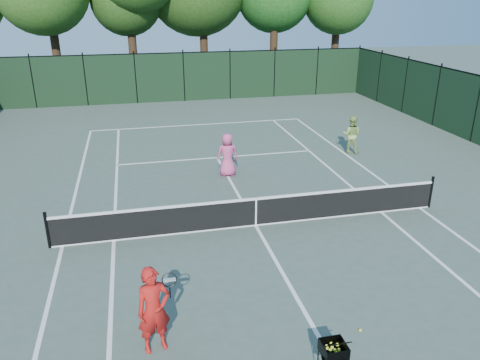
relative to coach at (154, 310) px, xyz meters
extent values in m
plane|color=#455449|center=(3.21, 4.59, -0.90)|extent=(90.00, 90.00, 0.00)
cube|color=white|center=(-2.28, 4.59, -0.89)|extent=(0.10, 23.77, 0.01)
cube|color=white|center=(8.69, 4.59, -0.89)|extent=(0.10, 23.77, 0.01)
cube|color=white|center=(-0.91, 4.59, -0.89)|extent=(0.10, 23.77, 0.01)
cube|color=white|center=(7.32, 4.59, -0.89)|extent=(0.10, 23.77, 0.01)
cube|color=white|center=(3.21, 16.47, -0.89)|extent=(10.97, 0.10, 0.01)
cube|color=white|center=(3.21, 10.99, -0.89)|extent=(8.23, 0.10, 0.01)
cube|color=white|center=(3.21, 4.59, -0.89)|extent=(0.10, 12.80, 0.01)
cube|color=black|center=(3.21, 4.59, -0.44)|extent=(11.60, 0.03, 0.85)
cube|color=white|center=(3.21, 4.59, -0.02)|extent=(11.60, 0.05, 0.07)
cube|color=white|center=(3.21, 4.59, -0.88)|extent=(11.60, 0.05, 0.04)
cube|color=white|center=(3.21, 4.59, -0.44)|extent=(0.05, 0.04, 0.91)
cylinder|color=black|center=(-2.59, 4.59, -0.37)|extent=(0.09, 0.09, 1.06)
cylinder|color=black|center=(9.01, 4.59, -0.37)|extent=(0.09, 0.09, 1.06)
cube|color=black|center=(3.21, 22.59, 0.60)|extent=(24.00, 0.05, 3.00)
cylinder|color=black|center=(-4.79, 26.59, 1.50)|extent=(0.56, 0.56, 4.80)
cylinder|color=black|center=(0.21, 26.39, 1.25)|extent=(0.56, 0.56, 4.30)
cylinder|color=black|center=(5.21, 26.89, 1.60)|extent=(0.56, 0.56, 5.00)
cylinder|color=black|center=(10.21, 26.19, 1.40)|extent=(0.56, 0.56, 4.60)
cylinder|color=black|center=(15.21, 26.69, 1.30)|extent=(0.56, 0.56, 4.40)
imported|color=red|center=(0.00, 0.00, 0.00)|extent=(0.74, 0.58, 1.79)
cylinder|color=black|center=(0.35, 0.45, 0.05)|extent=(0.03, 0.03, 0.30)
torus|color=black|center=(0.35, 0.45, 0.32)|extent=(0.30, 0.10, 0.30)
imported|color=#D64B83|center=(3.23, 8.86, -0.07)|extent=(0.81, 0.54, 1.65)
imported|color=#9EBE5F|center=(8.97, 10.38, -0.09)|extent=(0.98, 0.92, 1.61)
cylinder|color=black|center=(3.18, -1.34, -0.61)|extent=(0.02, 0.02, 0.57)
cube|color=black|center=(2.99, -1.53, -0.20)|extent=(0.53, 0.53, 0.24)
sphere|color=#CDE62F|center=(2.99, -1.53, -0.27)|extent=(0.06, 0.06, 0.06)
sphere|color=#CDE62F|center=(2.99, -1.53, -0.27)|extent=(0.06, 0.06, 0.06)
sphere|color=#CDE62F|center=(2.99, -1.53, -0.27)|extent=(0.06, 0.06, 0.06)
sphere|color=#CDE62F|center=(2.99, -1.53, -0.27)|extent=(0.06, 0.06, 0.06)
sphere|color=#CDE62F|center=(2.99, -1.53, -0.27)|extent=(0.06, 0.06, 0.06)
sphere|color=#CDE62F|center=(2.99, -1.53, -0.27)|extent=(0.06, 0.06, 0.06)
sphere|color=#CDE62F|center=(2.99, -1.53, -0.27)|extent=(0.06, 0.06, 0.06)
sphere|color=#CDE62F|center=(2.99, -1.53, -0.27)|extent=(0.06, 0.06, 0.06)
sphere|color=#CDE62F|center=(2.99, -1.53, -0.27)|extent=(0.06, 0.06, 0.06)
sphere|color=#CDE62F|center=(2.99, -1.53, -0.27)|extent=(0.06, 0.06, 0.06)
sphere|color=#CDE62F|center=(2.99, -1.53, -0.27)|extent=(0.06, 0.06, 0.06)
sphere|color=#CDE62F|center=(2.99, -1.53, -0.27)|extent=(0.06, 0.06, 0.06)
sphere|color=#CDE62F|center=(2.99, -1.53, -0.27)|extent=(0.06, 0.06, 0.06)
sphere|color=#CDE62F|center=(2.99, -1.53, -0.27)|extent=(0.06, 0.06, 0.06)
sphere|color=#CDE62F|center=(2.99, -1.53, -0.27)|extent=(0.06, 0.06, 0.06)
sphere|color=#CDE62F|center=(2.99, -1.53, -0.27)|extent=(0.06, 0.06, 0.06)
sphere|color=#CDE62F|center=(2.99, -1.53, -0.27)|extent=(0.06, 0.06, 0.06)
sphere|color=#CDE62F|center=(2.99, -1.53, -0.27)|extent=(0.06, 0.06, 0.06)
sphere|color=#CDE62F|center=(2.99, -1.53, -0.27)|extent=(0.06, 0.06, 0.06)
sphere|color=yellow|center=(4.09, -0.46, -0.86)|extent=(0.07, 0.07, 0.07)
camera|label=1|loc=(-0.05, -7.45, 5.54)|focal=35.00mm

